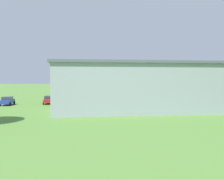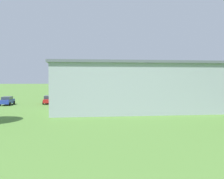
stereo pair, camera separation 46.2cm
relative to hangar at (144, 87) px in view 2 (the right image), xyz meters
name	(u,v)px [view 2 (the right image)]	position (x,y,z in m)	size (l,w,h in m)	color
ground_plane	(107,97)	(3.23, -29.19, -3.62)	(400.00, 400.00, 0.00)	#568438
hangar	(144,87)	(0.00, 0.00, 0.00)	(27.68, 12.04, 7.23)	#99A3AD
biplane	(101,86)	(4.75, -29.51, -0.76)	(8.00, 8.17, 3.85)	#B21E1E
car_red	(48,100)	(15.85, -12.87, -2.81)	(2.18, 4.66, 1.56)	red
car_blue	(7,101)	(23.08, -11.20, -2.81)	(1.95, 4.33, 1.55)	#23389E
person_beside_truck	(193,99)	(-12.50, -11.35, -2.83)	(0.41, 0.41, 1.59)	orange
person_walking_on_apron	(126,98)	(0.39, -15.14, -2.82)	(0.53, 0.53, 1.62)	#B23333
person_by_parked_cars	(194,98)	(-14.27, -14.86, -2.86)	(0.43, 0.43, 1.54)	#3F3F47
windsock	(133,76)	(-6.18, -42.19, 1.97)	(1.47, 0.91, 6.37)	silver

